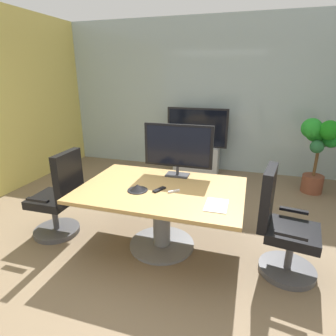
{
  "coord_description": "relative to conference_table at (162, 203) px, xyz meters",
  "views": [
    {
      "loc": [
        1.02,
        -2.51,
        1.93
      ],
      "look_at": [
        0.13,
        0.4,
        0.89
      ],
      "focal_mm": 29.46,
      "sensor_mm": 36.0,
      "label": 1
    }
  ],
  "objects": [
    {
      "name": "whiteboard_marker",
      "position": [
        0.16,
        -0.07,
        0.2
      ],
      "size": [
        0.11,
        0.1,
        0.02
      ],
      "primitive_type": "cube",
      "rotation": [
        0.0,
        0.0,
        0.71
      ],
      "color": "silver",
      "rests_on": "conference_table"
    },
    {
      "name": "ground_plane",
      "position": [
        -0.13,
        -0.15,
        -0.55
      ],
      "size": [
        7.36,
        7.36,
        0.0
      ],
      "primitive_type": "plane",
      "color": "#7A664C"
    },
    {
      "name": "conference_table",
      "position": [
        0.0,
        0.0,
        0.0
      ],
      "size": [
        1.79,
        1.22,
        0.74
      ],
      "color": "#B2894C",
      "rests_on": "ground"
    },
    {
      "name": "conference_phone",
      "position": [
        -0.22,
        -0.14,
        0.22
      ],
      "size": [
        0.22,
        0.22,
        0.07
      ],
      "color": "black",
      "rests_on": "conference_table"
    },
    {
      "name": "paper_notepad",
      "position": [
        0.64,
        -0.26,
        0.19
      ],
      "size": [
        0.21,
        0.3,
        0.01
      ],
      "primitive_type": "cube",
      "rotation": [
        0.0,
        0.0,
        0.0
      ],
      "color": "white",
      "rests_on": "conference_table"
    },
    {
      "name": "remote_control",
      "position": [
        -0.0,
        -0.07,
        0.2
      ],
      "size": [
        0.11,
        0.18,
        0.02
      ],
      "primitive_type": "cube",
      "rotation": [
        0.0,
        0.0,
        -0.41
      ],
      "color": "black",
      "rests_on": "conference_table"
    },
    {
      "name": "wall_display_unit",
      "position": [
        -0.13,
        2.67,
        -0.11
      ],
      "size": [
        1.2,
        0.36,
        1.31
      ],
      "color": "#B7BABC",
      "rests_on": "ground"
    },
    {
      "name": "potted_plant",
      "position": [
        1.97,
        2.25,
        0.29
      ],
      "size": [
        0.62,
        0.57,
        1.26
      ],
      "color": "brown",
      "rests_on": "ground"
    },
    {
      "name": "office_chair_right",
      "position": [
        1.28,
        -0.06,
        -0.09
      ],
      "size": [
        0.63,
        0.61,
        1.09
      ],
      "rotation": [
        0.0,
        0.0,
        1.41
      ],
      "color": "#4C4C51",
      "rests_on": "ground"
    },
    {
      "name": "office_chair_left",
      "position": [
        -1.28,
        -0.13,
        -0.09
      ],
      "size": [
        0.6,
        0.57,
        1.09
      ],
      "rotation": [
        0.0,
        0.0,
        -1.55
      ],
      "color": "#4C4C51",
      "rests_on": "ground"
    },
    {
      "name": "wall_back_glass_partition",
      "position": [
        -0.13,
        3.03,
        0.94
      ],
      "size": [
        5.78,
        0.1,
        2.98
      ],
      "primitive_type": "cube",
      "color": "#9EB2B7",
      "rests_on": "ground"
    },
    {
      "name": "tv_monitor",
      "position": [
        0.07,
        0.44,
        0.55
      ],
      "size": [
        0.84,
        0.18,
        0.64
      ],
      "color": "#333338",
      "rests_on": "conference_table"
    }
  ]
}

